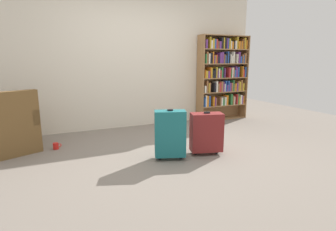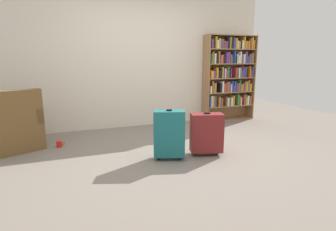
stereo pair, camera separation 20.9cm
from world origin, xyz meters
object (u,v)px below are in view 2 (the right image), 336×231
Objects in this scene: mug at (59,144)px; suitcase_teal at (169,134)px; bookshelf at (229,75)px; armchair at (13,129)px; suitcase_dark_red at (207,133)px.

suitcase_teal reaches higher than mug.
suitcase_teal is at bearing -38.00° from mug.
mug is (-3.47, -0.74, -0.93)m from bookshelf.
bookshelf is 2.84m from suitcase_teal.
armchair is 1.35× the size of suitcase_teal.
suitcase_teal is 1.12× the size of suitcase_dark_red.
suitcase_teal is (1.99, -1.20, 0.04)m from armchair.
armchair is 2.82m from suitcase_dark_red.
bookshelf reaches higher than suitcase_teal.
bookshelf reaches higher than suitcase_dark_red.
bookshelf is 3.67m from mug.
bookshelf reaches higher than mug.
suitcase_teal reaches higher than suitcase_dark_red.
armchair reaches higher than suitcase_dark_red.
suitcase_dark_red is (2.54, -1.22, 0.00)m from armchair.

